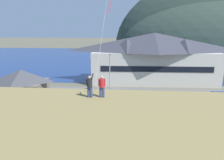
# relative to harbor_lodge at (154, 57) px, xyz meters

# --- Properties ---
(ground_plane) EXTENTS (600.00, 600.00, 0.00)m
(ground_plane) POSITION_rel_harbor_lodge_xyz_m (-6.91, -20.26, -5.52)
(ground_plane) COLOR #66604C
(parking_lot_pad) EXTENTS (40.00, 20.00, 0.10)m
(parking_lot_pad) POSITION_rel_harbor_lodge_xyz_m (-6.91, -15.26, -5.47)
(parking_lot_pad) COLOR slate
(parking_lot_pad) RESTS_ON ground
(bay_water) EXTENTS (360.00, 84.00, 0.03)m
(bay_water) POSITION_rel_harbor_lodge_xyz_m (-6.91, 39.74, -5.50)
(bay_water) COLOR navy
(bay_water) RESTS_ON ground
(far_hill_west_ridge) EXTENTS (94.20, 69.66, 50.90)m
(far_hill_west_ridge) POSITION_rel_harbor_lodge_xyz_m (48.97, 99.31, -5.52)
(far_hill_west_ridge) COLOR #42513D
(far_hill_west_ridge) RESTS_ON ground
(far_hill_east_peak) EXTENTS (118.02, 75.45, 58.75)m
(far_hill_east_peak) POSITION_rel_harbor_lodge_xyz_m (49.02, 90.59, -5.52)
(far_hill_east_peak) COLOR #2D3D33
(far_hill_east_peak) RESTS_ON ground
(far_hill_center_saddle) EXTENTS (136.97, 61.33, 95.53)m
(far_hill_center_saddle) POSITION_rel_harbor_lodge_xyz_m (54.16, 100.43, -5.52)
(far_hill_center_saddle) COLOR #2D3D33
(far_hill_center_saddle) RESTS_ON ground
(harbor_lodge) EXTENTS (27.10, 10.01, 10.42)m
(harbor_lodge) POSITION_rel_harbor_lodge_xyz_m (0.00, 0.00, 0.00)
(harbor_lodge) COLOR beige
(harbor_lodge) RESTS_ON ground
(storage_shed_near_lot) EXTENTS (7.53, 6.46, 5.15)m
(storage_shed_near_lot) POSITION_rel_harbor_lodge_xyz_m (-21.28, -14.18, -2.84)
(storage_shed_near_lot) COLOR #756B5B
(storage_shed_near_lot) RESTS_ON ground
(storage_shed_waterside) EXTENTS (5.83, 6.05, 4.94)m
(storage_shed_waterside) POSITION_rel_harbor_lodge_xyz_m (-9.61, 2.73, -2.95)
(storage_shed_waterside) COLOR beige
(storage_shed_waterside) RESTS_ON ground
(wharf_dock) EXTENTS (3.20, 12.83, 0.70)m
(wharf_dock) POSITION_rel_harbor_lodge_xyz_m (-5.03, 11.73, -5.17)
(wharf_dock) COLOR #70604C
(wharf_dock) RESTS_ON ground
(moored_boat_wharfside) EXTENTS (3.04, 7.96, 2.16)m
(moored_boat_wharfside) POSITION_rel_harbor_lodge_xyz_m (-8.64, 8.44, -4.80)
(moored_boat_wharfside) COLOR navy
(moored_boat_wharfside) RESTS_ON ground
(moored_boat_outer_mooring) EXTENTS (2.63, 7.85, 2.16)m
(moored_boat_outer_mooring) POSITION_rel_harbor_lodge_xyz_m (-1.42, 13.07, -4.80)
(moored_boat_outer_mooring) COLOR #A8A399
(moored_boat_outer_mooring) RESTS_ON ground
(parked_car_back_row_right) EXTENTS (4.32, 2.31, 1.82)m
(parked_car_back_row_right) POSITION_rel_harbor_lodge_xyz_m (1.66, -19.54, -4.45)
(parked_car_back_row_right) COLOR slate
(parked_car_back_row_right) RESTS_ON parking_lot_pad
(parked_car_mid_row_near) EXTENTS (4.29, 2.23, 1.82)m
(parked_car_mid_row_near) POSITION_rel_harbor_lodge_xyz_m (-19.39, -20.84, -4.45)
(parked_car_mid_row_near) COLOR black
(parked_car_mid_row_near) RESTS_ON parking_lot_pad
(parked_car_mid_row_center) EXTENTS (4.35, 2.37, 1.82)m
(parked_car_mid_row_center) POSITION_rel_harbor_lodge_xyz_m (0.31, -13.78, -4.45)
(parked_car_mid_row_center) COLOR slate
(parked_car_mid_row_center) RESTS_ON parking_lot_pad
(parked_car_mid_row_far) EXTENTS (4.32, 2.29, 1.82)m
(parked_car_mid_row_far) POSITION_rel_harbor_lodge_xyz_m (-13.48, -14.84, -4.45)
(parked_car_mid_row_far) COLOR slate
(parked_car_mid_row_far) RESTS_ON parking_lot_pad
(parked_car_back_row_left) EXTENTS (4.31, 2.28, 1.82)m
(parked_car_back_row_left) POSITION_rel_harbor_lodge_xyz_m (-5.76, -14.18, -4.45)
(parked_car_back_row_left) COLOR slate
(parked_car_back_row_left) RESTS_ON parking_lot_pad
(parked_car_front_row_end) EXTENTS (4.27, 2.19, 1.82)m
(parked_car_front_row_end) POSITION_rel_harbor_lodge_xyz_m (8.18, -12.93, -4.45)
(parked_car_front_row_end) COLOR navy
(parked_car_front_row_end) RESTS_ON parking_lot_pad
(parked_car_front_row_red) EXTENTS (4.34, 2.34, 1.82)m
(parked_car_front_row_red) POSITION_rel_harbor_lodge_xyz_m (-8.40, -19.93, -4.45)
(parked_car_front_row_red) COLOR red
(parked_car_front_row_red) RESTS_ON parking_lot_pad
(parking_light_pole) EXTENTS (0.24, 0.78, 6.94)m
(parking_light_pole) POSITION_rel_harbor_lodge_xyz_m (-8.39, -9.70, -1.41)
(parking_light_pole) COLOR #ADADB2
(parking_light_pole) RESTS_ON parking_lot_pad
(person_kite_flyer) EXTENTS (0.54, 0.65, 1.86)m
(person_kite_flyer) POSITION_rel_harbor_lodge_xyz_m (-8.36, -26.90, 1.09)
(person_kite_flyer) COLOR #384770
(person_kite_flyer) RESTS_ON grassy_hill_foreground
(person_companion) EXTENTS (0.55, 0.40, 1.74)m
(person_companion) POSITION_rel_harbor_lodge_xyz_m (-7.42, -26.80, 1.08)
(person_companion) COLOR #384770
(person_companion) RESTS_ON grassy_hill_foreground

